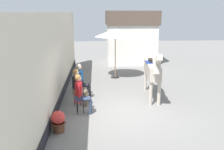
% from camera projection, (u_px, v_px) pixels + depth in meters
% --- Properties ---
extents(ground_plane, '(40.00, 40.00, 0.00)m').
position_uv_depth(ground_plane, '(118.00, 88.00, 12.01)').
color(ground_plane, slate).
extents(pub_facade_wall, '(0.34, 14.00, 3.40)m').
position_uv_depth(pub_facade_wall, '(56.00, 62.00, 10.03)').
color(pub_facade_wall, beige).
rests_on(pub_facade_wall, ground_plane).
extents(distant_cottage, '(3.40, 2.60, 3.50)m').
position_uv_depth(distant_cottage, '(131.00, 37.00, 17.54)').
color(distant_cottage, silver).
rests_on(distant_cottage, ground_plane).
extents(seated_visitor_near, '(0.61, 0.49, 1.39)m').
position_uv_depth(seated_visitor_near, '(81.00, 92.00, 8.79)').
color(seated_visitor_near, red).
rests_on(seated_visitor_near, ground_plane).
extents(seated_visitor_middle, '(0.61, 0.48, 1.39)m').
position_uv_depth(seated_visitor_middle, '(78.00, 85.00, 9.61)').
color(seated_visitor_middle, red).
rests_on(seated_visitor_middle, ground_plane).
extents(seated_visitor_far, '(0.61, 0.48, 1.39)m').
position_uv_depth(seated_visitor_far, '(81.00, 79.00, 10.51)').
color(seated_visitor_far, red).
rests_on(seated_visitor_far, ground_plane).
extents(saddled_horse_center, '(0.63, 3.00, 2.06)m').
position_uv_depth(saddled_horse_center, '(153.00, 70.00, 10.34)').
color(saddled_horse_center, '#B2A899').
rests_on(saddled_horse_center, ground_plane).
extents(flower_planter_near, '(0.43, 0.43, 0.64)m').
position_uv_depth(flower_planter_near, '(58.00, 121.00, 7.52)').
color(flower_planter_near, brown).
rests_on(flower_planter_near, ground_plane).
extents(cafe_parasol, '(2.10, 2.10, 2.58)m').
position_uv_depth(cafe_parasol, '(115.00, 33.00, 13.34)').
color(cafe_parasol, black).
rests_on(cafe_parasol, ground_plane).
extents(satchel_bag, '(0.30, 0.18, 0.20)m').
position_uv_depth(satchel_bag, '(76.00, 89.00, 11.41)').
color(satchel_bag, brown).
rests_on(satchel_bag, ground_plane).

